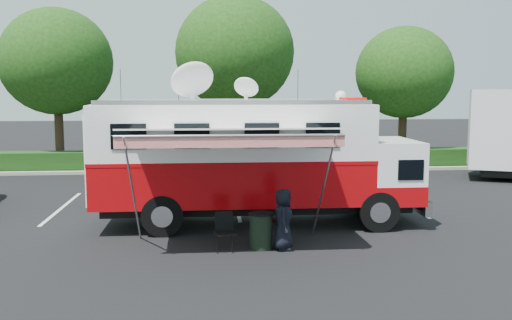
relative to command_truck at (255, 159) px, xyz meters
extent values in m
plane|color=black|center=(0.08, 0.00, -1.99)|extent=(120.00, 120.00, 0.00)
cube|color=#9E998E|center=(4.08, 11.00, -1.92)|extent=(60.00, 0.35, 0.15)
cube|color=black|center=(4.08, 11.90, -1.49)|extent=(60.00, 1.20, 1.00)
cylinder|color=black|center=(-8.92, 13.00, 0.21)|extent=(0.44, 0.44, 4.40)
ellipsoid|color=#14380F|center=(-8.92, 13.00, 3.47)|extent=(5.63, 5.63, 5.35)
cylinder|color=black|center=(0.08, 13.00, 0.41)|extent=(0.44, 0.44, 4.80)
ellipsoid|color=#14380F|center=(0.08, 13.00, 3.96)|extent=(6.14, 6.14, 5.84)
cylinder|color=black|center=(9.08, 13.00, 0.01)|extent=(0.44, 0.44, 4.00)
ellipsoid|color=#14380F|center=(9.08, 13.00, 2.97)|extent=(5.12, 5.12, 4.86)
cube|color=silver|center=(-6.42, 3.00, -1.99)|extent=(0.12, 5.50, 0.01)
cube|color=silver|center=(-0.42, 3.00, -1.99)|extent=(0.12, 5.50, 0.01)
cube|color=silver|center=(5.58, 3.00, -1.99)|extent=(0.12, 5.50, 0.01)
cube|color=black|center=(0.08, 0.00, -1.41)|extent=(9.09, 1.48, 0.32)
cylinder|color=black|center=(3.47, -1.16, -1.41)|extent=(1.16, 0.34, 1.16)
cylinder|color=black|center=(3.47, 1.16, -1.41)|extent=(1.16, 0.34, 1.16)
cylinder|color=black|center=(-2.66, -1.16, -1.41)|extent=(1.16, 0.34, 1.16)
cylinder|color=black|center=(-2.66, 1.16, -1.41)|extent=(1.16, 0.34, 1.16)
cube|color=silver|center=(4.89, 0.00, -1.36)|extent=(0.21, 2.64, 0.42)
cube|color=white|center=(4.10, 0.00, -0.35)|extent=(1.48, 2.64, 1.80)
cube|color=#A8060A|center=(4.10, 0.00, -0.99)|extent=(1.50, 2.66, 0.58)
cube|color=black|center=(4.79, 0.00, -0.04)|extent=(0.13, 2.34, 0.74)
cube|color=#A8060A|center=(-0.66, 0.00, -0.62)|extent=(8.03, 2.64, 1.27)
cube|color=#A8060A|center=(-0.66, 0.00, 0.02)|extent=(8.05, 2.66, 0.11)
cube|color=white|center=(-0.66, 0.00, 0.81)|extent=(8.03, 2.64, 1.48)
cube|color=white|center=(-0.66, 0.00, 1.59)|extent=(8.03, 2.64, 0.08)
cube|color=#CC0505|center=(2.94, 0.00, 1.74)|extent=(0.58, 1.00, 0.17)
sphere|color=white|center=(2.83, 1.06, 1.85)|extent=(0.36, 0.36, 0.36)
ellipsoid|color=white|center=(-1.82, -0.16, 2.34)|extent=(1.27, 1.27, 0.38)
ellipsoid|color=white|center=(-0.23, 0.21, 2.13)|extent=(0.74, 0.74, 0.21)
cylinder|color=black|center=(-3.93, 0.42, 2.13)|extent=(0.02, 0.02, 1.06)
cylinder|color=black|center=(-2.24, 0.42, 2.13)|extent=(0.02, 0.02, 1.06)
cylinder|color=black|center=(1.35, 0.42, 2.13)|extent=(0.02, 0.02, 1.06)
cube|color=white|center=(-0.87, -2.59, 1.07)|extent=(5.29, 2.53, 0.22)
cube|color=red|center=(-0.87, -3.84, 0.88)|extent=(5.29, 0.04, 0.30)
cylinder|color=#B2B2B7|center=(-0.87, -3.86, 1.01)|extent=(5.29, 0.07, 0.07)
cylinder|color=#B2B2B7|center=(-3.26, -2.66, -0.48)|extent=(0.05, 2.72, 3.05)
cylinder|color=#B2B2B7|center=(1.53, -2.66, -0.48)|extent=(0.05, 2.72, 3.05)
imported|color=black|center=(0.49, -2.79, -1.99)|extent=(0.59, 0.82, 1.57)
cube|color=black|center=(0.08, -2.25, -1.33)|extent=(0.85, 0.63, 0.04)
cylinder|color=black|center=(-0.25, -2.46, -1.66)|extent=(0.02, 0.02, 0.66)
cylinder|color=black|center=(-0.25, -2.04, -1.66)|extent=(0.02, 0.02, 0.66)
cylinder|color=black|center=(0.41, -2.46, -1.66)|extent=(0.02, 0.02, 0.66)
cylinder|color=black|center=(0.41, -2.04, -1.66)|extent=(0.02, 0.02, 0.66)
cube|color=silver|center=(0.03, -2.20, -1.31)|extent=(0.21, 0.28, 0.01)
cube|color=black|center=(-1.01, -2.81, -1.53)|extent=(0.57, 0.57, 0.04)
cube|color=black|center=(-1.01, -2.58, -1.27)|extent=(0.46, 0.16, 0.52)
cylinder|color=black|center=(-1.19, -3.00, -1.76)|extent=(0.02, 0.02, 0.46)
cylinder|color=black|center=(-1.19, -2.63, -1.76)|extent=(0.02, 0.02, 0.46)
cylinder|color=black|center=(-0.82, -3.00, -1.76)|extent=(0.02, 0.02, 0.46)
cylinder|color=black|center=(-0.82, -2.63, -1.76)|extent=(0.02, 0.02, 0.46)
cylinder|color=black|center=(-0.07, -2.64, -1.54)|extent=(0.58, 0.58, 0.89)
cylinder|color=black|center=(-0.07, -2.64, -1.08)|extent=(0.63, 0.63, 0.04)
camera|label=1|loc=(-1.43, -16.80, 2.05)|focal=40.00mm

